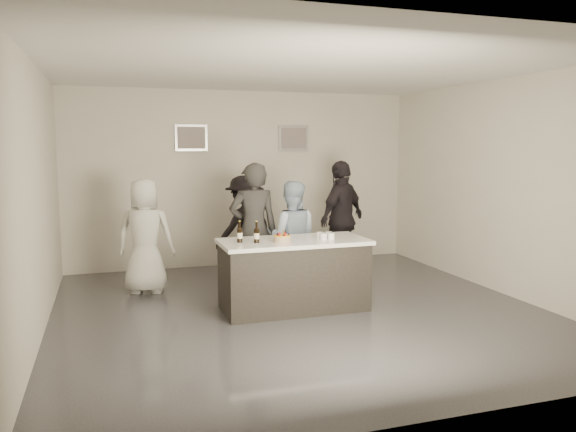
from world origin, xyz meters
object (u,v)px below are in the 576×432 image
(cake, at_px, (282,239))
(beer_bottle_a, at_px, (240,232))
(person_guest_left, at_px, (145,236))
(beer_bottle_b, at_px, (257,232))
(person_main_blue, at_px, (291,237))
(person_main_black, at_px, (253,230))
(person_guest_right, at_px, (342,219))
(person_guest_back, at_px, (245,227))
(bar_counter, at_px, (294,275))

(cake, height_order, beer_bottle_a, beer_bottle_a)
(person_guest_left, bearing_deg, beer_bottle_a, 144.16)
(cake, relative_size, beer_bottle_b, 0.80)
(person_main_blue, height_order, person_guest_left, person_guest_left)
(person_main_black, height_order, person_guest_right, person_main_black)
(cake, xyz_separation_m, person_guest_back, (0.00, 1.97, -0.13))
(cake, relative_size, person_guest_left, 0.13)
(beer_bottle_b, distance_m, person_main_black, 0.91)
(cake, xyz_separation_m, beer_bottle_a, (-0.51, 0.12, 0.09))
(person_main_black, height_order, person_guest_back, person_main_black)
(cake, relative_size, person_main_blue, 0.13)
(bar_counter, relative_size, person_guest_left, 1.14)
(person_guest_left, bearing_deg, beer_bottle_b, 146.97)
(bar_counter, relative_size, person_guest_back, 1.15)
(person_main_black, distance_m, person_guest_left, 1.54)
(beer_bottle_a, bearing_deg, bar_counter, -1.80)
(beer_bottle_b, height_order, person_main_blue, person_main_blue)
(beer_bottle_a, distance_m, beer_bottle_b, 0.21)
(beer_bottle_a, relative_size, person_guest_back, 0.16)
(beer_bottle_b, xyz_separation_m, person_guest_back, (0.32, 1.94, -0.22))
(person_main_black, relative_size, person_guest_back, 1.14)
(person_main_black, bearing_deg, beer_bottle_a, 68.45)
(beer_bottle_b, height_order, person_main_black, person_main_black)
(cake, relative_size, person_guest_back, 0.13)
(cake, xyz_separation_m, person_main_blue, (0.43, 0.95, -0.15))
(person_main_blue, bearing_deg, person_main_black, 21.88)
(person_guest_right, distance_m, person_guest_back, 1.54)
(person_main_blue, bearing_deg, cake, 83.71)
(beer_bottle_a, height_order, person_guest_left, person_guest_left)
(beer_bottle_a, height_order, person_guest_back, person_guest_back)
(person_guest_left, bearing_deg, person_main_blue, -178.49)
(bar_counter, xyz_separation_m, person_guest_back, (-0.18, 1.87, 0.36))
(bar_counter, height_order, cake, cake)
(person_guest_left, height_order, person_guest_back, person_guest_left)
(person_guest_left, bearing_deg, person_main_black, 174.33)
(person_guest_right, bearing_deg, person_guest_back, -47.36)
(person_main_black, bearing_deg, person_guest_right, -152.92)
(person_main_blue, relative_size, person_guest_left, 0.97)
(beer_bottle_a, bearing_deg, person_main_blue, 41.49)
(bar_counter, relative_size, beer_bottle_a, 7.15)
(beer_bottle_a, height_order, beer_bottle_b, same)
(person_main_black, bearing_deg, person_guest_back, -93.26)
(person_main_black, bearing_deg, person_main_blue, -172.37)
(bar_counter, bearing_deg, person_main_blue, 73.84)
(beer_bottle_b, height_order, person_guest_left, person_guest_left)
(bar_counter, bearing_deg, beer_bottle_a, 178.20)
(cake, bearing_deg, person_main_black, 98.17)
(person_main_black, bearing_deg, beer_bottle_b, 81.87)
(beer_bottle_b, distance_m, person_guest_left, 1.95)
(cake, distance_m, person_guest_back, 1.97)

